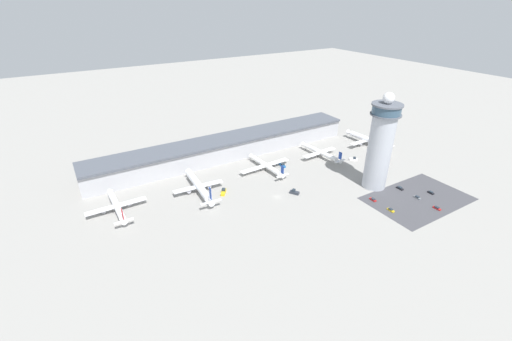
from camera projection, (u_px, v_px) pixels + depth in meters
ground_plane at (277, 197)px, 213.60m from camera, size 1000.00×1000.00×0.00m
terminal_building at (227, 147)px, 263.39m from camera, size 209.89×25.00×15.81m
control_tower at (380, 145)px, 212.55m from camera, size 18.39×18.39×62.39m
parking_lot_surface at (418, 199)px, 211.85m from camera, size 64.00×40.00×0.01m
airplane_gate_alpha at (117, 206)px, 197.25m from camera, size 34.23×38.33×11.73m
airplane_gate_bravo at (199, 186)px, 216.65m from camera, size 32.57×45.71×14.23m
airplane_gate_charlie at (266, 165)px, 245.10m from camera, size 40.37×40.45×11.00m
airplane_gate_delta at (320, 152)px, 264.13m from camera, size 31.84×41.88×11.52m
airplane_gate_echo at (367, 140)px, 286.14m from camera, size 36.50×44.16×14.47m
service_truck_catering at (224, 192)px, 217.03m from camera, size 6.32×7.42×3.11m
service_truck_fuel at (354, 159)px, 261.03m from camera, size 6.33×5.95×2.57m
service_truck_baggage at (294, 192)px, 216.56m from camera, size 5.22×6.28×3.16m
service_truck_water at (282, 165)px, 251.45m from camera, size 3.42×6.73×2.53m
car_white_wagon at (391, 210)px, 199.63m from camera, size 2.01×4.49×1.38m
car_blue_compact at (431, 193)px, 217.19m from camera, size 1.87×4.21×1.49m
car_yellow_taxi at (373, 200)px, 209.84m from camera, size 2.07×4.50×1.37m
car_grey_coupe at (417, 198)px, 211.87m from camera, size 1.90×4.47×1.49m
car_silver_sedan at (437, 208)px, 201.34m from camera, size 1.75×4.62×1.44m
car_navy_sedan at (400, 188)px, 222.10m from camera, size 1.85×4.68×1.59m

